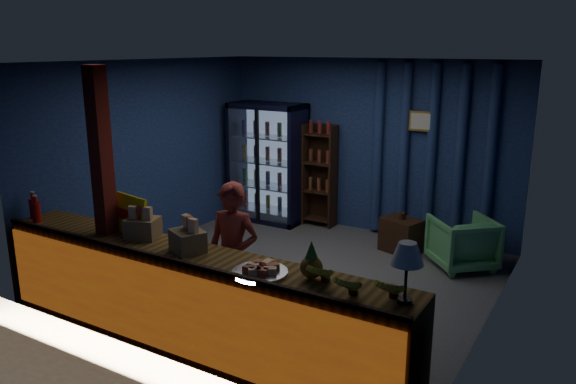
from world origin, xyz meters
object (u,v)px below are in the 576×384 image
Objects in this scene: pastry_tray at (260,271)px; table_lamp at (407,256)px; green_chair at (462,243)px; shopkeeper at (233,257)px.

pastry_tray is 1.00× the size of table_lamp.
green_chair is 3.45m from table_lamp.
table_lamp is (1.94, -0.52, 0.57)m from shopkeeper.
green_chair is at bearing 75.77° from pastry_tray.
shopkeeper is 3.21× the size of pastry_tray.
shopkeeper reaches higher than table_lamp.
shopkeeper is at bearing 164.85° from table_lamp.
shopkeeper is 3.21× the size of table_lamp.
green_chair is at bearing 51.34° from shopkeeper.
green_chair is at bearing 96.13° from table_lamp.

